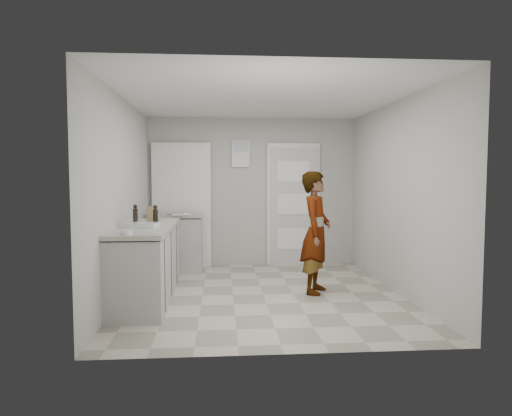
{
  "coord_description": "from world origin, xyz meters",
  "views": [
    {
      "loc": [
        -0.53,
        -5.77,
        1.52
      ],
      "look_at": [
        -0.06,
        0.4,
        1.09
      ],
      "focal_mm": 32.0,
      "sensor_mm": 36.0,
      "label": 1
    }
  ],
  "objects": [
    {
      "name": "egg_bowl",
      "position": [
        -1.5,
        -1.05,
        0.95
      ],
      "size": [
        0.12,
        0.12,
        0.05
      ],
      "color": "silver",
      "rests_on": "main_counter"
    },
    {
      "name": "side_counter",
      "position": [
        -1.25,
        1.55,
        0.43
      ],
      "size": [
        0.84,
        0.61,
        0.93
      ],
      "color": "#AEAFAA",
      "rests_on": "ground"
    },
    {
      "name": "person",
      "position": [
        0.69,
        0.05,
        0.79
      ],
      "size": [
        0.57,
        0.68,
        1.59
      ],
      "primitive_type": "imported",
      "rotation": [
        0.0,
        0.0,
        1.17
      ],
      "color": "silver",
      "rests_on": "ground"
    },
    {
      "name": "main_counter",
      "position": [
        -1.45,
        -0.2,
        0.43
      ],
      "size": [
        0.64,
        1.96,
        0.93
      ],
      "color": "#AEAFAA",
      "rests_on": "ground"
    },
    {
      "name": "oil_cruet_b",
      "position": [
        -1.55,
        -0.27,
        1.05
      ],
      "size": [
        0.06,
        0.06,
        0.26
      ],
      "color": "black",
      "rests_on": "main_counter"
    },
    {
      "name": "baking_dish",
      "position": [
        -1.44,
        -0.42,
        0.95
      ],
      "size": [
        0.37,
        0.29,
        0.06
      ],
      "rotation": [
        0.0,
        0.0,
        -0.2
      ],
      "color": "silver",
      "rests_on": "main_counter"
    },
    {
      "name": "ground",
      "position": [
        0.0,
        0.0,
        0.0
      ],
      "size": [
        4.0,
        4.0,
        0.0
      ],
      "primitive_type": "plane",
      "color": "gray",
      "rests_on": "ground"
    },
    {
      "name": "spice_jar",
      "position": [
        -1.34,
        0.12,
        0.97
      ],
      "size": [
        0.06,
        0.06,
        0.09
      ],
      "primitive_type": "cylinder",
      "color": "tan",
      "rests_on": "main_counter"
    },
    {
      "name": "cake_mix_box",
      "position": [
        -1.45,
        0.34,
        1.02
      ],
      "size": [
        0.13,
        0.09,
        0.2
      ],
      "primitive_type": "cube",
      "rotation": [
        0.0,
        0.0,
        -0.27
      ],
      "color": "#95794A",
      "rests_on": "main_counter"
    },
    {
      "name": "papers",
      "position": [
        -1.19,
        1.39,
        0.93
      ],
      "size": [
        0.38,
        0.43,
        0.01
      ],
      "primitive_type": "cube",
      "rotation": [
        0.0,
        0.0,
        0.34
      ],
      "color": "white",
      "rests_on": "side_counter"
    },
    {
      "name": "oil_cruet_a",
      "position": [
        -1.34,
        -0.13,
        1.04
      ],
      "size": [
        0.06,
        0.06,
        0.25
      ],
      "color": "black",
      "rests_on": "main_counter"
    },
    {
      "name": "room_shell",
      "position": [
        -0.17,
        1.95,
        1.02
      ],
      "size": [
        4.0,
        4.0,
        4.0
      ],
      "color": "#B4B1AA",
      "rests_on": "ground"
    }
  ]
}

